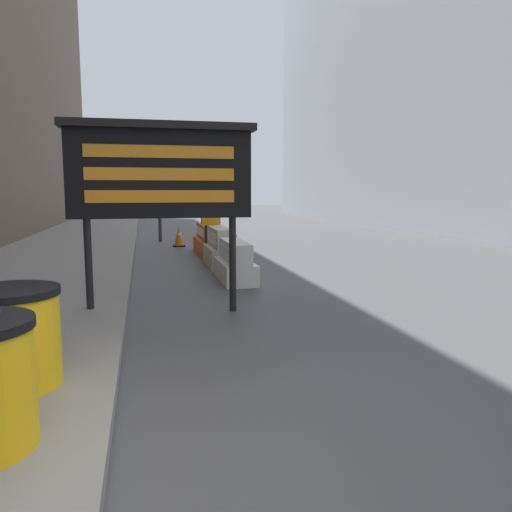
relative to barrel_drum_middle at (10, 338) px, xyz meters
name	(u,v)px	position (x,y,z in m)	size (l,w,h in m)	color
ground_plane	(104,502)	(0.82, -1.55, -0.54)	(120.00, 120.00, 0.00)	#474749
barrel_drum_middle	(10,338)	(0.00, 0.00, 0.00)	(0.81, 0.81, 0.81)	yellow
message_board	(161,172)	(1.33, 2.69, 1.43)	(2.57, 0.36, 2.63)	black
jersey_barrier_white	(235,263)	(2.78, 5.09, -0.20)	(0.60, 1.62, 0.77)	silver
jersey_barrier_cream	(220,249)	(2.78, 7.06, -0.15)	(0.58, 1.72, 0.89)	beige
jersey_barrier_orange_near	(207,241)	(2.78, 9.49, -0.19)	(0.54, 2.06, 0.81)	orange
traffic_cone_near	(179,236)	(2.15, 11.42, -0.22)	(0.37, 0.37, 0.66)	black
traffic_cone_mid	(236,246)	(3.41, 8.34, -0.23)	(0.36, 0.36, 0.64)	black
traffic_light_near_curb	(159,168)	(1.64, 13.07, 1.93)	(0.28, 0.44, 3.40)	#2D2D30
pedestrian_worker	(211,217)	(2.76, 8.40, 0.52)	(0.48, 0.29, 1.80)	#333338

